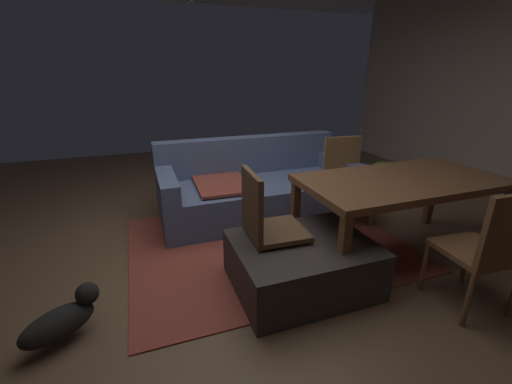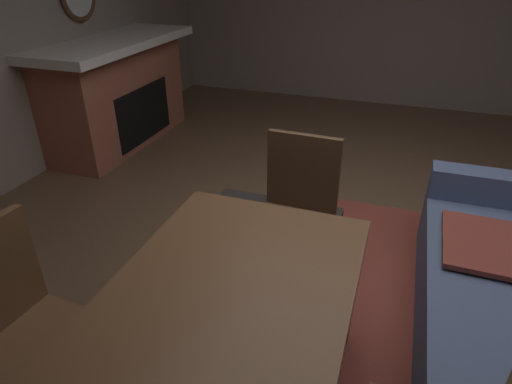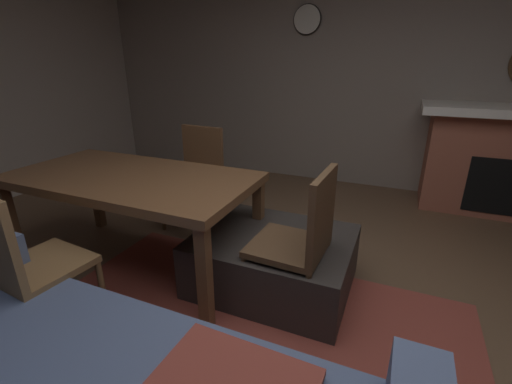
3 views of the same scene
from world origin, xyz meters
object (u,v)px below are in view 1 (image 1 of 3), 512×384
at_px(dining_chair_south, 489,246).
at_px(dining_chair_north, 345,175).
at_px(ottoman_coffee_table, 302,264).
at_px(potted_plant, 381,176).
at_px(dining_table, 401,186).
at_px(tv_remote, 290,239).
at_px(dining_chair_west, 265,222).
at_px(couch, 256,189).
at_px(small_dog, 63,319).

xyz_separation_m(dining_chair_south, dining_chair_north, (0.02, 1.69, 0.00)).
bearing_deg(ottoman_coffee_table, potted_plant, 37.61).
bearing_deg(dining_table, dining_chair_south, -90.51).
height_order(tv_remote, dining_chair_west, dining_chair_west).
height_order(ottoman_coffee_table, dining_chair_west, dining_chair_west).
height_order(dining_chair_north, potted_plant, dining_chair_north).
xyz_separation_m(ottoman_coffee_table, dining_chair_south, (1.03, -0.68, 0.33)).
distance_m(couch, dining_table, 1.63).
height_order(dining_table, dining_chair_west, dining_chair_west).
bearing_deg(dining_chair_north, couch, 151.64).
bearing_deg(couch, dining_chair_south, -68.16).
height_order(dining_chair_south, dining_chair_north, same).
xyz_separation_m(ottoman_coffee_table, dining_chair_north, (1.04, 1.01, 0.33)).
xyz_separation_m(tv_remote, dining_chair_south, (1.11, -0.74, 0.12)).
distance_m(ottoman_coffee_table, dining_chair_west, 0.44).
relative_size(tv_remote, potted_plant, 0.36).
bearing_deg(tv_remote, dining_table, -14.65).
relative_size(tv_remote, small_dog, 0.33).
bearing_deg(small_dog, tv_remote, 2.52).
distance_m(dining_table, dining_chair_south, 0.86).
bearing_deg(dining_table, small_dog, -176.28).
bearing_deg(tv_remote, dining_chair_west, 125.98).
xyz_separation_m(dining_chair_south, potted_plant, (1.02, 2.26, -0.29)).
height_order(dining_chair_south, potted_plant, dining_chair_south).
bearing_deg(ottoman_coffee_table, small_dog, -179.50).
relative_size(couch, potted_plant, 5.09).
bearing_deg(dining_chair_south, small_dog, 166.06).
bearing_deg(dining_table, tv_remote, -174.58).
relative_size(dining_chair_west, potted_plant, 2.11).
relative_size(tv_remote, dining_chair_west, 0.17).
distance_m(dining_chair_south, dining_chair_north, 1.69).
xyz_separation_m(couch, potted_plant, (1.88, 0.09, -0.06)).
height_order(couch, dining_chair_north, dining_chair_north).
xyz_separation_m(tv_remote, potted_plant, (2.12, 1.52, -0.16)).
distance_m(tv_remote, dining_chair_south, 1.34).
relative_size(dining_chair_west, dining_chair_north, 1.00).
bearing_deg(potted_plant, dining_chair_north, -150.36).
distance_m(couch, potted_plant, 1.89).
height_order(ottoman_coffee_table, potted_plant, potted_plant).
xyz_separation_m(dining_chair_west, small_dog, (-1.42, -0.18, -0.36)).
height_order(couch, small_dog, couch).
height_order(ottoman_coffee_table, tv_remote, tv_remote).
xyz_separation_m(ottoman_coffee_table, dining_chair_west, (-0.24, 0.17, 0.33)).
bearing_deg(small_dog, couch, 39.35).
height_order(tv_remote, potted_plant, potted_plant).
bearing_deg(dining_chair_north, ottoman_coffee_table, -136.07).
height_order(dining_chair_north, small_dog, dining_chair_north).
bearing_deg(ottoman_coffee_table, dining_table, 8.85).
distance_m(dining_table, dining_chair_west, 1.29).
bearing_deg(couch, ottoman_coffee_table, -96.14).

